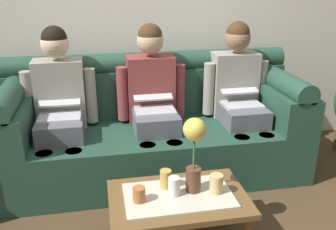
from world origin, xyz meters
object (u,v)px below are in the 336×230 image
(flower_vase, at_px, (194,147))
(cup_far_center, at_px, (139,194))
(person_middle, at_px, (153,96))
(cup_near_left, at_px, (174,186))
(coffee_table, at_px, (178,203))
(cup_near_right, at_px, (166,179))
(person_left, at_px, (60,102))
(cup_far_left, at_px, (216,184))
(couch, at_px, (153,129))
(person_right, at_px, (238,91))

(flower_vase, relative_size, cup_far_center, 5.26)
(flower_vase, bearing_deg, person_middle, 95.81)
(person_middle, xyz_separation_m, cup_near_left, (-0.03, -0.97, -0.24))
(coffee_table, relative_size, flower_vase, 1.76)
(cup_near_right, bearing_deg, person_left, 127.16)
(cup_near_right, xyz_separation_m, cup_far_center, (-0.18, -0.12, -0.01))
(cup_near_left, bearing_deg, coffee_table, -4.83)
(cup_near_right, bearing_deg, coffee_table, -58.77)
(cup_far_left, bearing_deg, person_middle, 102.85)
(coffee_table, height_order, cup_near_right, cup_near_right)
(couch, bearing_deg, cup_near_right, -93.78)
(person_left, xyz_separation_m, cup_near_right, (0.66, -0.88, -0.24))
(cup_far_center, height_order, cup_far_left, cup_far_left)
(person_right, xyz_separation_m, cup_far_center, (-0.96, -1.00, -0.25))
(cup_far_left, bearing_deg, person_left, 133.83)
(couch, relative_size, person_right, 1.97)
(couch, distance_m, cup_near_left, 0.98)
(person_left, xyz_separation_m, flower_vase, (0.82, -0.94, -0.01))
(coffee_table, distance_m, cup_far_center, 0.26)
(coffee_table, bearing_deg, person_left, 126.61)
(cup_far_center, bearing_deg, cup_near_right, 34.00)
(person_left, height_order, person_right, same)
(person_right, xyz_separation_m, cup_far_left, (-0.50, -0.99, -0.24))
(person_right, bearing_deg, flower_vase, -123.61)
(person_middle, xyz_separation_m, cup_far_left, (0.23, -0.99, -0.24))
(person_right, distance_m, cup_far_left, 1.13)
(cup_near_left, bearing_deg, cup_near_right, 108.75)
(person_left, xyz_separation_m, person_right, (1.45, -0.00, 0.00))
(coffee_table, bearing_deg, cup_near_right, 121.23)
(coffee_table, relative_size, cup_far_left, 7.14)
(person_right, height_order, cup_far_left, person_right)
(person_middle, xyz_separation_m, flower_vase, (0.10, -0.94, -0.01))
(cup_near_right, height_order, cup_far_left, same)
(person_left, bearing_deg, flower_vase, -49.05)
(cup_near_right, relative_size, cup_far_left, 1.00)
(person_middle, height_order, cup_near_right, person_middle)
(cup_far_left, bearing_deg, person_right, 63.26)
(coffee_table, relative_size, cup_near_left, 7.12)
(cup_near_left, height_order, cup_far_center, cup_near_left)
(person_left, distance_m, cup_near_right, 1.13)
(coffee_table, bearing_deg, flower_vase, 17.07)
(flower_vase, height_order, cup_near_right, flower_vase)
(person_right, bearing_deg, cup_far_left, -116.74)
(coffee_table, xyz_separation_m, cup_near_left, (-0.03, 0.00, 0.12))
(coffee_table, bearing_deg, person_right, 53.39)
(couch, bearing_deg, cup_near_left, -91.55)
(person_left, distance_m, flower_vase, 1.25)
(cup_far_left, bearing_deg, cup_far_center, -179.02)
(flower_vase, bearing_deg, person_right, 56.39)
(couch, height_order, person_left, person_left)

